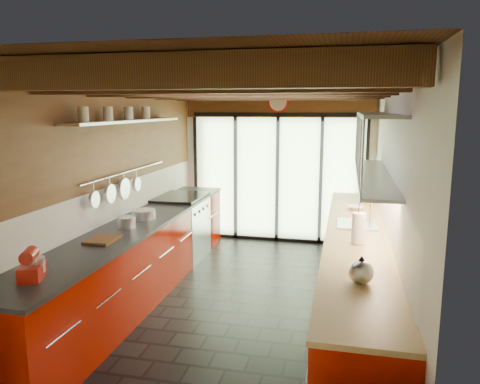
{
  "coord_description": "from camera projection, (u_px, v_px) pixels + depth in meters",
  "views": [
    {
      "loc": [
        1.12,
        -5.04,
        2.26
      ],
      "look_at": [
        -0.12,
        0.4,
        1.25
      ],
      "focal_mm": 35.0,
      "sensor_mm": 36.0,
      "label": 1
    }
  ],
  "objects": [
    {
      "name": "ground",
      "position": [
        242.0,
        303.0,
        5.49
      ],
      "size": [
        5.5,
        5.5,
        0.0
      ],
      "primitive_type": "plane",
      "color": "black",
      "rests_on": "ground"
    },
    {
      "name": "room_shell",
      "position": [
        243.0,
        163.0,
        5.19
      ],
      "size": [
        5.5,
        5.5,
        5.5
      ],
      "color": "silver",
      "rests_on": "ground"
    },
    {
      "name": "ceiling_beams",
      "position": [
        250.0,
        90.0,
        5.41
      ],
      "size": [
        3.14,
        5.06,
        4.9
      ],
      "color": "#593316",
      "rests_on": "ground"
    },
    {
      "name": "glass_door",
      "position": [
        278.0,
        144.0,
        7.77
      ],
      "size": [
        2.95,
        0.1,
        2.9
      ],
      "color": "#C6EAAD",
      "rests_on": "ground"
    },
    {
      "name": "left_counter",
      "position": [
        140.0,
        258.0,
        5.68
      ],
      "size": [
        0.68,
        5.0,
        0.92
      ],
      "color": "#980F00",
      "rests_on": "ground"
    },
    {
      "name": "range_stove",
      "position": [
        181.0,
        228.0,
        7.07
      ],
      "size": [
        0.66,
        0.9,
        0.97
      ],
      "color": "silver",
      "rests_on": "ground"
    },
    {
      "name": "right_counter",
      "position": [
        356.0,
        274.0,
        5.13
      ],
      "size": [
        0.68,
        5.0,
        0.92
      ],
      "color": "#980F00",
      "rests_on": "ground"
    },
    {
      "name": "sink_assembly",
      "position": [
        358.0,
        221.0,
        5.42
      ],
      "size": [
        0.45,
        0.52,
        0.43
      ],
      "color": "silver",
      "rests_on": "right_counter"
    },
    {
      "name": "upper_cabinets_right",
      "position": [
        375.0,
        145.0,
        5.13
      ],
      "size": [
        0.34,
        3.0,
        3.0
      ],
      "color": "silver",
      "rests_on": "ground"
    },
    {
      "name": "left_wall_fixtures",
      "position": [
        126.0,
        140.0,
        5.61
      ],
      "size": [
        0.28,
        2.6,
        0.96
      ],
      "color": "silver",
      "rests_on": "ground"
    },
    {
      "name": "stand_mixer",
      "position": [
        32.0,
        266.0,
        3.7
      ],
      "size": [
        0.25,
        0.32,
        0.25
      ],
      "color": "red",
      "rests_on": "left_counter"
    },
    {
      "name": "pot_large",
      "position": [
        127.0,
        222.0,
        5.28
      ],
      "size": [
        0.21,
        0.21,
        0.13
      ],
      "primitive_type": "cylinder",
      "rotation": [
        0.0,
        0.0,
        0.03
      ],
      "color": "silver",
      "rests_on": "left_counter"
    },
    {
      "name": "pot_small",
      "position": [
        144.0,
        214.0,
        5.71
      ],
      "size": [
        0.34,
        0.34,
        0.11
      ],
      "primitive_type": "cylinder",
      "rotation": [
        0.0,
        0.0,
        0.21
      ],
      "color": "silver",
      "rests_on": "left_counter"
    },
    {
      "name": "cutting_board",
      "position": [
        102.0,
        239.0,
        4.76
      ],
      "size": [
        0.28,
        0.38,
        0.03
      ],
      "primitive_type": "cube",
      "rotation": [
        0.0,
        0.0,
        0.04
      ],
      "color": "brown",
      "rests_on": "left_counter"
    },
    {
      "name": "kettle",
      "position": [
        361.0,
        270.0,
        3.61
      ],
      "size": [
        0.25,
        0.27,
        0.23
      ],
      "color": "silver",
      "rests_on": "right_counter"
    },
    {
      "name": "paper_towel",
      "position": [
        359.0,
        228.0,
        4.65
      ],
      "size": [
        0.15,
        0.15,
        0.37
      ],
      "color": "white",
      "rests_on": "right_counter"
    },
    {
      "name": "soap_bottle",
      "position": [
        357.0,
        223.0,
        5.1
      ],
      "size": [
        0.11,
        0.11,
        0.2
      ],
      "primitive_type": "imported",
      "rotation": [
        0.0,
        0.0,
        -0.32
      ],
      "color": "silver",
      "rests_on": "right_counter"
    },
    {
      "name": "bowl",
      "position": [
        356.0,
        208.0,
        6.22
      ],
      "size": [
        0.24,
        0.24,
        0.05
      ],
      "primitive_type": "imported",
      "rotation": [
        0.0,
        0.0,
        -0.15
      ],
      "color": "silver",
      "rests_on": "right_counter"
    }
  ]
}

